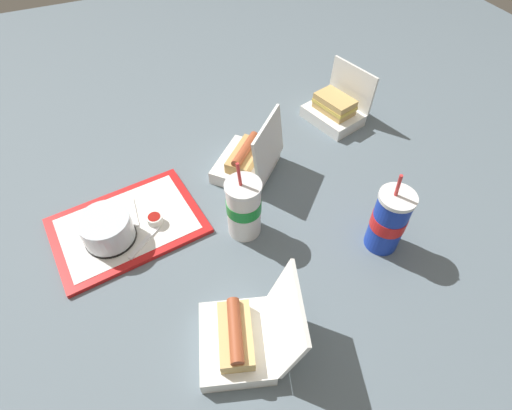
# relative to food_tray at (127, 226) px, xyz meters

# --- Properties ---
(ground_plane) EXTENTS (3.20, 3.20, 0.00)m
(ground_plane) POSITION_rel_food_tray_xyz_m (-0.30, 0.10, -0.01)
(ground_plane) COLOR slate
(food_tray) EXTENTS (0.40, 0.31, 0.01)m
(food_tray) POSITION_rel_food_tray_xyz_m (0.00, 0.00, 0.00)
(food_tray) COLOR red
(food_tray) RESTS_ON ground_plane
(cake_container) EXTENTS (0.13, 0.13, 0.07)m
(cake_container) POSITION_rel_food_tray_xyz_m (0.04, 0.03, 0.04)
(cake_container) COLOR black
(cake_container) RESTS_ON food_tray
(ketchup_cup) EXTENTS (0.04, 0.04, 0.02)m
(ketchup_cup) POSITION_rel_food_tray_xyz_m (-0.07, 0.03, 0.02)
(ketchup_cup) COLOR white
(ketchup_cup) RESTS_ON food_tray
(napkin_stack) EXTENTS (0.11, 0.11, 0.00)m
(napkin_stack) POSITION_rel_food_tray_xyz_m (0.02, -0.03, 0.01)
(napkin_stack) COLOR white
(napkin_stack) RESTS_ON food_tray
(plastic_fork) EXTENTS (0.09, 0.08, 0.00)m
(plastic_fork) POSITION_rel_food_tray_xyz_m (-0.03, 0.08, 0.01)
(plastic_fork) COLOR white
(plastic_fork) RESTS_ON food_tray
(clamshell_hotdog_right) EXTENTS (0.24, 0.22, 0.18)m
(clamshell_hotdog_right) POSITION_rel_food_tray_xyz_m (-0.16, 0.41, 0.03)
(clamshell_hotdog_right) COLOR white
(clamshell_hotdog_right) RESTS_ON ground_plane
(clamshell_sandwich_back) EXTENTS (0.19, 0.21, 0.17)m
(clamshell_sandwich_back) POSITION_rel_food_tray_xyz_m (-0.73, -0.18, 0.04)
(clamshell_sandwich_back) COLOR white
(clamshell_sandwich_back) RESTS_ON ground_plane
(clamshell_hotdog_center) EXTENTS (0.24, 0.24, 0.19)m
(clamshell_hotdog_center) POSITION_rel_food_tray_xyz_m (-0.37, -0.07, 0.04)
(clamshell_hotdog_center) COLOR white
(clamshell_hotdog_center) RESTS_ON ground_plane
(soda_cup_left) EXTENTS (0.09, 0.09, 0.23)m
(soda_cup_left) POSITION_rel_food_tray_xyz_m (-0.28, 0.13, 0.08)
(soda_cup_left) COLOR white
(soda_cup_left) RESTS_ON ground_plane
(soda_cup_right) EXTENTS (0.09, 0.09, 0.24)m
(soda_cup_right) POSITION_rel_food_tray_xyz_m (-0.57, 0.30, 0.08)
(soda_cup_right) COLOR #1938B7
(soda_cup_right) RESTS_ON ground_plane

